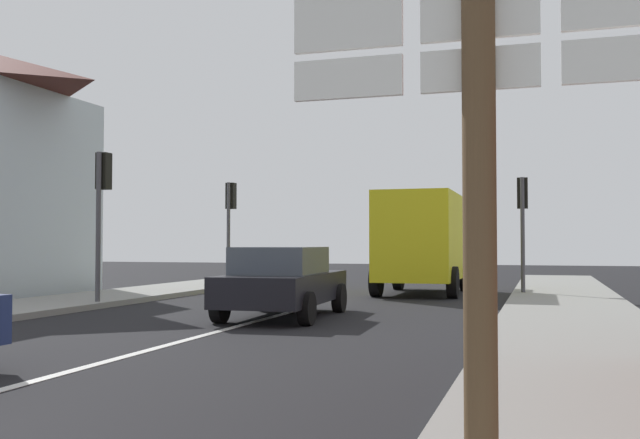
% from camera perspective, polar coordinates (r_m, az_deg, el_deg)
% --- Properties ---
extents(ground_plane, '(80.00, 80.00, 0.00)m').
position_cam_1_polar(ground_plane, '(14.75, -4.52, -7.91)').
color(ground_plane, black).
extents(sidewalk_right, '(2.83, 44.00, 0.14)m').
position_cam_1_polar(sidewalk_right, '(11.72, 20.03, -9.01)').
color(sidewalk_right, gray).
rests_on(sidewalk_right, ground).
extents(lane_centre_stripe, '(0.16, 12.00, 0.01)m').
position_cam_1_polar(lane_centre_stripe, '(11.16, -12.28, -9.78)').
color(lane_centre_stripe, silver).
rests_on(lane_centre_stripe, ground).
extents(sedan_far, '(2.13, 4.28, 1.47)m').
position_cam_1_polar(sedan_far, '(15.06, -2.96, -4.89)').
color(sedan_far, black).
rests_on(sedan_far, ground).
extents(delivery_truck, '(2.50, 5.01, 3.05)m').
position_cam_1_polar(delivery_truck, '(22.22, 8.07, -1.62)').
color(delivery_truck, yellow).
rests_on(delivery_truck, ground).
extents(route_sign_post, '(1.66, 0.14, 3.20)m').
position_cam_1_polar(route_sign_post, '(3.11, 12.51, 6.72)').
color(route_sign_post, brown).
rests_on(route_sign_post, ground).
extents(traffic_light_near_left, '(0.30, 0.49, 3.77)m').
position_cam_1_polar(traffic_light_near_left, '(18.39, -16.87, 2.06)').
color(traffic_light_near_left, '#47474C').
rests_on(traffic_light_near_left, ground).
extents(traffic_light_far_right, '(0.30, 0.49, 3.47)m').
position_cam_1_polar(traffic_light_far_right, '(21.78, 15.74, 0.85)').
color(traffic_light_far_right, '#47474C').
rests_on(traffic_light_far_right, ground).
extents(traffic_light_far_left, '(0.30, 0.49, 3.64)m').
position_cam_1_polar(traffic_light_far_left, '(24.97, -7.12, 0.74)').
color(traffic_light_far_left, '#47474C').
rests_on(traffic_light_far_left, ground).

